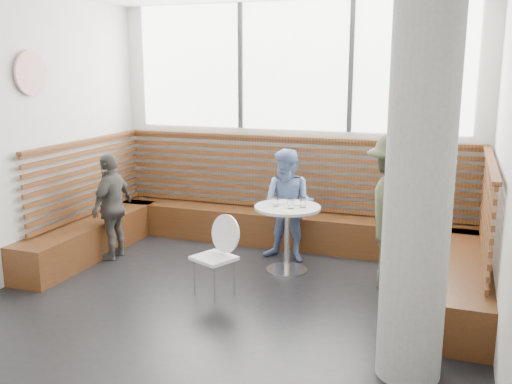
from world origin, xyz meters
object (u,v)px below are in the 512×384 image
(child_back, at_px, (289,206))
(adult_man, at_px, (395,214))
(concrete_column, at_px, (420,175))
(cafe_chair, at_px, (216,249))
(child_left, at_px, (112,206))
(cafe_table, at_px, (287,225))

(child_back, bearing_deg, adult_man, -18.25)
(concrete_column, relative_size, child_back, 2.29)
(cafe_chair, height_order, child_left, child_left)
(cafe_chair, bearing_deg, adult_man, 45.40)
(cafe_chair, relative_size, adult_man, 0.49)
(cafe_table, bearing_deg, concrete_column, -50.39)
(cafe_chair, xyz_separation_m, adult_man, (1.75, 0.67, 0.37))
(concrete_column, bearing_deg, child_left, 156.60)
(cafe_table, bearing_deg, adult_man, -11.04)
(child_back, bearing_deg, cafe_table, -68.27)
(cafe_table, height_order, child_back, child_back)
(cafe_table, xyz_separation_m, adult_man, (1.24, -0.24, 0.30))
(adult_man, xyz_separation_m, child_back, (-1.35, 0.63, -0.17))
(cafe_chair, height_order, adult_man, adult_man)
(cafe_table, distance_m, adult_man, 1.30)
(cafe_table, relative_size, cafe_chair, 0.93)
(concrete_column, distance_m, adult_man, 1.83)
(cafe_table, height_order, child_left, child_left)
(child_back, bearing_deg, cafe_chair, -100.25)
(concrete_column, xyz_separation_m, child_left, (-3.77, 1.63, -0.93))
(concrete_column, xyz_separation_m, child_back, (-1.67, 2.28, -0.90))
(child_left, bearing_deg, concrete_column, 66.58)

